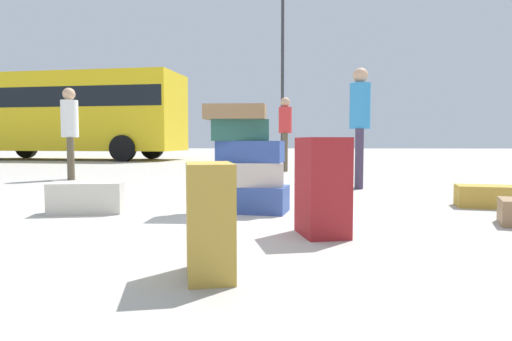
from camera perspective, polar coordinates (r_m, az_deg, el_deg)
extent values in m
plane|color=#ADA89E|center=(4.04, -4.97, -6.11)|extent=(80.00, 80.00, 0.00)
cube|color=#334F99|center=(4.39, -0.71, -3.62)|extent=(0.78, 0.54, 0.25)
cube|color=beige|center=(4.37, -0.95, -0.47)|extent=(0.68, 0.42, 0.23)
cube|color=#334F99|center=(4.40, -0.69, 2.41)|extent=(0.67, 0.45, 0.21)
cube|color=#26594C|center=(4.41, -2.08, 5.12)|extent=(0.58, 0.37, 0.21)
cube|color=olive|center=(4.37, -2.65, 7.42)|extent=(0.60, 0.36, 0.14)
cube|color=maroon|center=(3.31, 8.41, -2.03)|extent=(0.39, 0.49, 0.72)
cube|color=#B28C33|center=(5.28, 27.28, -2.94)|extent=(0.66, 0.47, 0.23)
cube|color=#B28C33|center=(2.30, -5.92, -6.27)|extent=(0.30, 0.43, 0.58)
cube|color=olive|center=(5.43, -3.40, -2.03)|extent=(0.74, 0.41, 0.29)
cube|color=beige|center=(4.60, -20.75, -3.27)|extent=(0.71, 0.39, 0.30)
cylinder|color=brown|center=(8.86, -22.49, 1.45)|extent=(0.12, 0.12, 0.76)
cylinder|color=brown|center=(8.64, -22.45, 1.40)|extent=(0.12, 0.12, 0.76)
cylinder|color=white|center=(8.75, -22.59, 6.08)|extent=(0.30, 0.30, 0.66)
sphere|color=tan|center=(8.78, -22.66, 8.96)|extent=(0.22, 0.22, 0.22)
cylinder|color=brown|center=(10.45, 3.73, 2.35)|extent=(0.12, 0.12, 0.88)
cylinder|color=brown|center=(10.23, 3.70, 2.32)|extent=(0.12, 0.12, 0.88)
cylinder|color=red|center=(10.35, 3.73, 6.41)|extent=(0.30, 0.30, 0.59)
sphere|color=tan|center=(10.37, 3.74, 8.65)|extent=(0.22, 0.22, 0.22)
cylinder|color=#3F334C|center=(6.85, 13.00, 1.52)|extent=(0.12, 0.12, 0.87)
cylinder|color=#3F334C|center=(6.63, 12.96, 1.45)|extent=(0.12, 0.12, 0.87)
cylinder|color=#338CCC|center=(6.76, 13.07, 7.98)|extent=(0.30, 0.30, 0.66)
sphere|color=tan|center=(6.80, 13.13, 11.67)|extent=(0.22, 0.22, 0.22)
cube|color=yellow|center=(18.41, -22.67, 6.74)|extent=(8.78, 3.60, 2.80)
cube|color=black|center=(18.45, -22.71, 8.26)|extent=(8.62, 3.60, 0.70)
cylinder|color=black|center=(18.20, -13.04, 2.87)|extent=(0.93, 0.37, 0.90)
cylinder|color=black|center=(15.93, -16.55, 2.71)|extent=(0.93, 0.37, 0.90)
cylinder|color=black|center=(20.99, -27.13, 2.66)|extent=(0.93, 0.37, 0.90)
cylinder|color=#333338|center=(17.50, 3.39, 12.56)|extent=(0.12, 0.12, 6.76)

